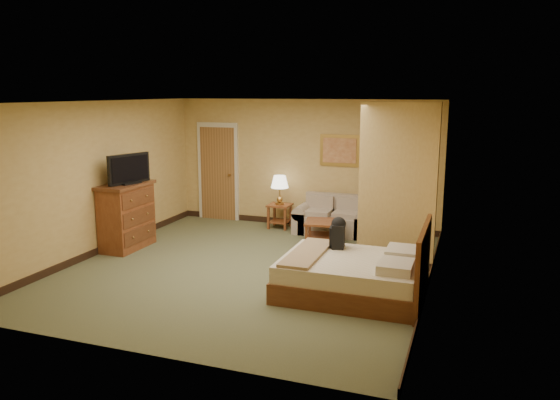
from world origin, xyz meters
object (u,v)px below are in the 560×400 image
at_px(coffee_table, 323,227).
at_px(bed, 356,275).
at_px(dresser, 127,216).
at_px(loveseat, 333,221).

height_order(coffee_table, bed, bed).
height_order(dresser, bed, dresser).
distance_m(loveseat, coffee_table, 0.73).
relative_size(coffee_table, dresser, 0.65).
height_order(loveseat, bed, bed).
height_order(loveseat, dresser, dresser).
relative_size(dresser, bed, 0.60).
relative_size(loveseat, dresser, 1.28).
bearing_deg(coffee_table, dresser, -155.01).
bearing_deg(bed, coffee_table, 114.95).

